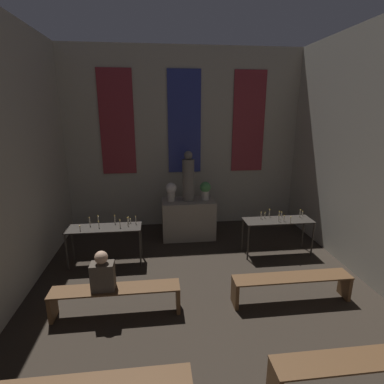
% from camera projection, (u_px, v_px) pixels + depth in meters
% --- Properties ---
extents(wall_back, '(6.57, 0.16, 4.82)m').
position_uv_depth(wall_back, '(184.00, 139.00, 8.21)').
color(wall_back, '#B2AD9E').
rests_on(wall_back, ground_plane).
extents(altar, '(1.34, 0.75, 1.00)m').
position_uv_depth(altar, '(188.00, 219.00, 7.75)').
color(altar, gray).
rests_on(altar, ground_plane).
extents(statue, '(0.30, 0.30, 1.26)m').
position_uv_depth(statue, '(188.00, 178.00, 7.46)').
color(statue, slate).
rests_on(statue, altar).
extents(flower_vase_left, '(0.27, 0.27, 0.47)m').
position_uv_depth(flower_vase_left, '(171.00, 191.00, 7.49)').
color(flower_vase_left, beige).
rests_on(flower_vase_left, altar).
extents(flower_vase_right, '(0.27, 0.27, 0.47)m').
position_uv_depth(flower_vase_right, '(205.00, 189.00, 7.59)').
color(flower_vase_right, beige).
rests_on(flower_vase_right, altar).
extents(candle_rack_left, '(1.55, 0.52, 1.03)m').
position_uv_depth(candle_rack_left, '(105.00, 231.00, 6.35)').
color(candle_rack_left, '#332D28').
rests_on(candle_rack_left, ground_plane).
extents(candle_rack_right, '(1.55, 0.52, 1.02)m').
position_uv_depth(candle_rack_right, '(278.00, 223.00, 6.78)').
color(candle_rack_right, '#332D28').
rests_on(candle_rack_right, ground_plane).
extents(pew_third_right, '(2.06, 0.36, 0.47)m').
position_uv_depth(pew_third_right, '(358.00, 368.00, 3.47)').
color(pew_third_right, brown).
rests_on(pew_third_right, ground_plane).
extents(pew_back_left, '(2.06, 0.36, 0.47)m').
position_uv_depth(pew_back_left, '(116.00, 295.00, 4.82)').
color(pew_back_left, brown).
rests_on(pew_back_left, ground_plane).
extents(pew_back_right, '(2.06, 0.36, 0.47)m').
position_uv_depth(pew_back_right, '(292.00, 283.00, 5.15)').
color(pew_back_right, brown).
rests_on(pew_back_right, ground_plane).
extents(person_seated, '(0.36, 0.24, 0.66)m').
position_uv_depth(person_seated, '(103.00, 273.00, 4.69)').
color(person_seated, '#4C4238').
rests_on(person_seated, pew_back_left).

